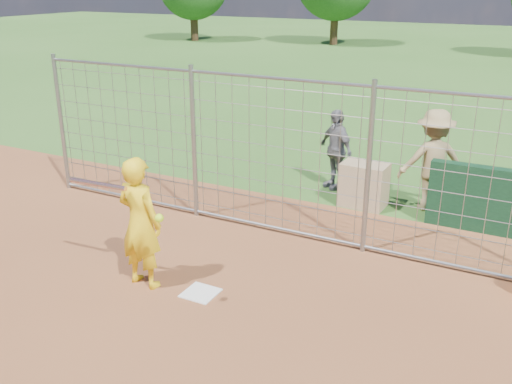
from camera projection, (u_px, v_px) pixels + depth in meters
The scene contains 8 objects.
ground at pixel (209, 287), 7.65m from camera, with size 100.00×100.00×0.00m, color #2D591E.
home_plate at pixel (201, 293), 7.48m from camera, with size 0.43×0.43×0.02m, color silver.
batter at pixel (140, 223), 7.42m from camera, with size 0.66×0.43×1.80m, color yellow.
bystander_b at pixel (336, 149), 11.03m from camera, with size 0.92×0.38×1.57m, color slate.
bystander_c at pixel (433, 160), 9.95m from camera, with size 1.17×0.67×1.81m, color #937B50.
equipment_bin at pixel (364, 185), 10.26m from camera, with size 0.80×0.55×0.80m, color tan.
equipment_in_play at pixel (111, 192), 7.07m from camera, with size 1.63×0.38×0.23m.
backstop_fence at pixel (275, 158), 8.87m from camera, with size 9.08×0.08×2.60m.
Camera 1 is at (3.68, -5.65, 3.89)m, focal length 40.00 mm.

